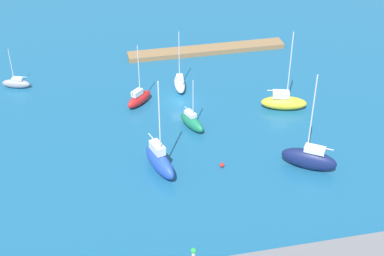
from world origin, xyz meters
The scene contains 10 objects.
water centered at (0.00, 0.00, 0.00)m, with size 160.00×160.00×0.00m, color #19567F.
pier_dock centered at (-7.96, -15.82, 0.42)m, with size 27.92×3.00×0.84m, color olive.
sailboat_red_mid_basin centered at (6.06, -0.64, 1.09)m, with size 4.77×4.57×9.76m.
sailboat_gray_outer_mooring centered at (24.51, -9.79, 0.81)m, with size 4.72×2.63×6.80m.
sailboat_blue_off_beacon centered at (5.61, 16.02, 1.59)m, with size 4.00×7.27×13.37m.
sailboat_yellow_by_breakwater centered at (-14.93, 4.99, 1.20)m, with size 7.16×4.02×12.56m.
sailboat_white_far_north centered at (-0.87, -4.13, 0.98)m, with size 2.16×5.40×9.69m.
sailboat_green_lone_north centered at (-0.45, 7.20, 1.04)m, with size 3.47×5.35×7.89m.
sailboat_navy_west_end centered at (-13.30, 19.34, 1.50)m, with size 7.19×5.80×13.60m.
mooring_buoy_red centered at (-2.39, 16.89, 0.31)m, with size 0.61×0.61×0.61m, color red.
Camera 1 is at (13.67, 74.23, 46.22)m, focal length 54.08 mm.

